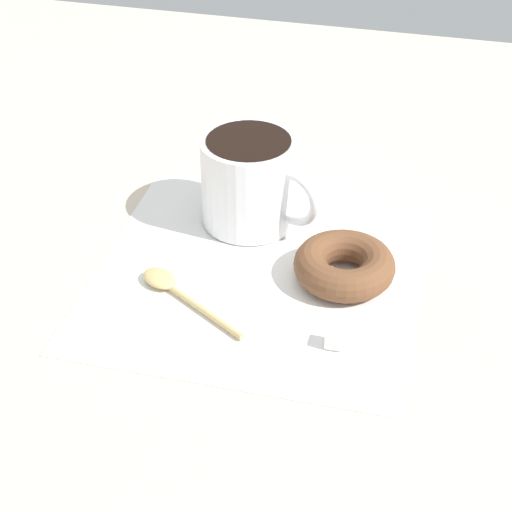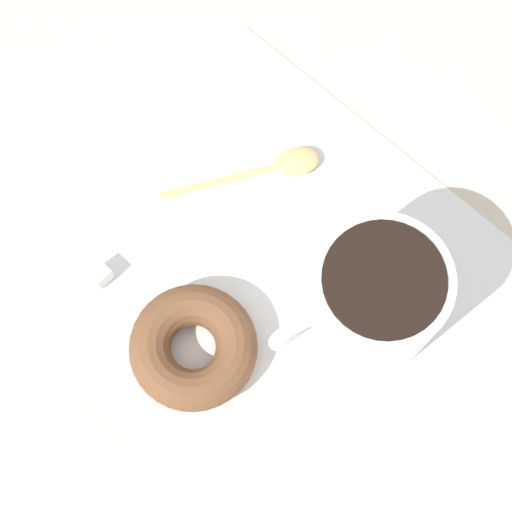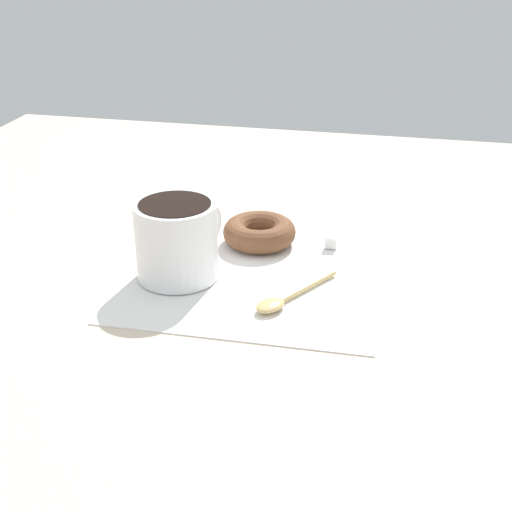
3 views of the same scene
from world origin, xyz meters
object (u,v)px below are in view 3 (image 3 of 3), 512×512
at_px(sugar_cube, 331,242).
at_px(donut, 256,232).
at_px(spoon, 281,300).
at_px(coffee_cup, 178,239).

bearing_deg(sugar_cube, donut, -175.49).
distance_m(donut, spoon, 0.16).
distance_m(coffee_cup, sugar_cube, 0.20).
distance_m(donut, sugar_cube, 0.09).
distance_m(spoon, sugar_cube, 0.16).
height_order(coffee_cup, spoon, coffee_cup).
bearing_deg(donut, spoon, -67.93).
xyz_separation_m(donut, sugar_cube, (0.09, 0.01, -0.01)).
bearing_deg(sugar_cube, spoon, -103.00).
height_order(coffee_cup, donut, coffee_cup).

